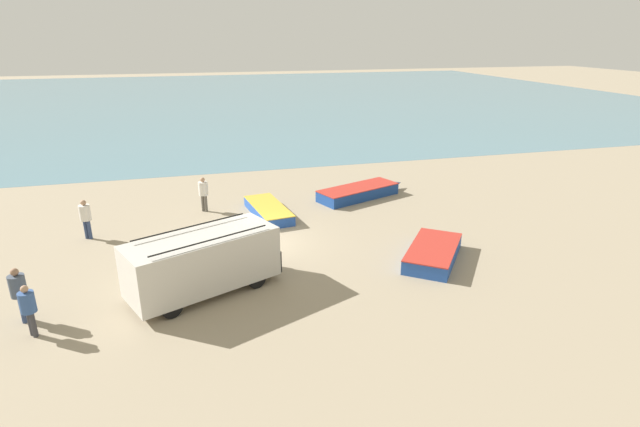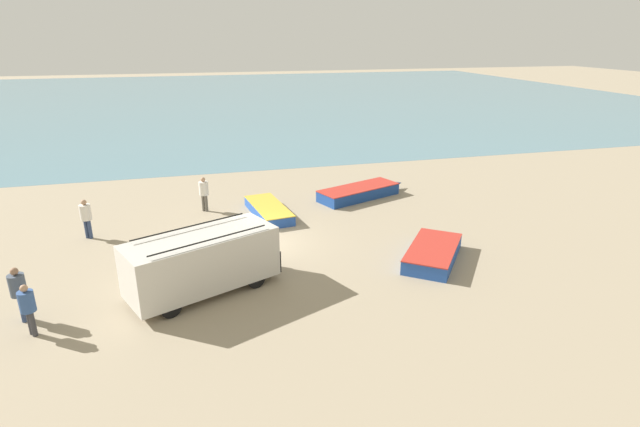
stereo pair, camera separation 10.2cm
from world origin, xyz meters
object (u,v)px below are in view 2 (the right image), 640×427
fisherman_1 (28,305)px  fisherman_2 (18,289)px  fishing_rowboat_1 (433,252)px  parked_van (203,261)px  fishing_rowboat_0 (268,209)px  fishing_rowboat_2 (361,192)px  fisherman_0 (204,191)px  fisherman_3 (86,215)px

fisherman_1 → fisherman_2: fisherman_2 is taller
fishing_rowboat_1 → fisherman_1: 14.02m
parked_van → fishing_rowboat_0: (3.33, 7.20, -0.90)m
fishing_rowboat_2 → fisherman_0: bearing=159.6°
fisherman_0 → fisherman_2: fisherman_2 is taller
fisherman_0 → fisherman_2: 10.70m
fishing_rowboat_1 → fishing_rowboat_2: bearing=38.8°
fisherman_2 → fisherman_3: bearing=69.7°
fishing_rowboat_0 → fishing_rowboat_2: fishing_rowboat_2 is taller
fisherman_0 → fisherman_1: bearing=-168.7°
fishing_rowboat_1 → fishing_rowboat_2: fishing_rowboat_2 is taller
fisherman_2 → fishing_rowboat_2: bearing=19.5°
fishing_rowboat_1 → fisherman_2: (-14.37, -0.88, 0.79)m
fishing_rowboat_0 → fisherman_3: size_ratio=2.72×
parked_van → fishing_rowboat_0: 7.98m
fishing_rowboat_2 → fishing_rowboat_0: bearing=173.5°
fishing_rowboat_1 → fisherman_3: (-13.54, 5.75, 0.76)m
parked_van → fisherman_1: parked_van is taller
parked_van → fishing_rowboat_2: parked_van is taller
fisherman_1 → fishing_rowboat_1: bearing=-31.6°
fishing_rowboat_1 → fisherman_1: fisherman_1 is taller
fisherman_1 → fisherman_0: bearing=22.3°
fisherman_1 → fisherman_3: fisherman_3 is taller
fishing_rowboat_1 → fisherman_1: size_ratio=2.49×
fisherman_3 → fisherman_2: bearing=24.6°
parked_van → fishing_rowboat_1: parked_van is taller
fisherman_0 → fisherman_2: size_ratio=0.97×
parked_van → fisherman_1: (-5.04, -1.42, -0.17)m
parked_van → fisherman_2: 5.54m
parked_van → fishing_rowboat_1: size_ratio=1.32×
fishing_rowboat_1 → fisherman_0: bearing=84.0°
fisherman_1 → fisherman_2: size_ratio=0.92×
fishing_rowboat_2 → fisherman_2: size_ratio=3.08×
fishing_rowboat_1 → fishing_rowboat_0: bearing=76.6°
fisherman_1 → fishing_rowboat_0: bearing=6.7°
fishing_rowboat_0 → fisherman_3: bearing=89.0°
fishing_rowboat_2 → fisherman_2: 16.87m
parked_van → fisherman_3: (-4.69, 6.16, -0.10)m
fishing_rowboat_0 → fishing_rowboat_1: size_ratio=1.16×
fishing_rowboat_1 → fisherman_3: size_ratio=2.34×
fishing_rowboat_1 → fishing_rowboat_2: (-0.18, 8.22, 0.01)m
fishing_rowboat_1 → fisherman_3: fisherman_3 is taller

